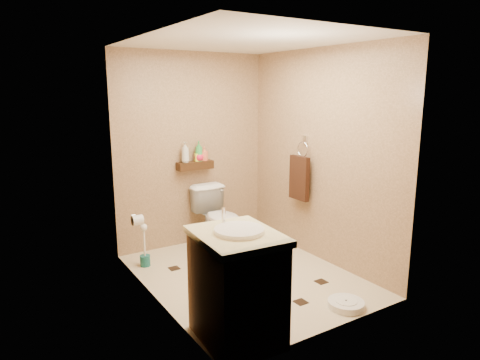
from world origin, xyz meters
TOP-DOWN VIEW (x-y plane):
  - ground at (0.00, 0.00)m, footprint 2.50×2.50m
  - wall_back at (0.00, 1.25)m, footprint 2.00×0.04m
  - wall_front at (0.00, -1.25)m, footprint 2.00×0.04m
  - wall_left at (-1.00, 0.00)m, footprint 0.04×2.50m
  - wall_right at (1.00, 0.00)m, footprint 0.04×2.50m
  - ceiling at (0.00, 0.00)m, footprint 2.00×2.50m
  - wall_shelf at (0.00, 1.17)m, footprint 0.46×0.14m
  - floor_accents at (0.02, -0.05)m, footprint 1.26×1.45m
  - toilet at (0.15, 0.83)m, footprint 0.46×0.77m
  - vanity at (-0.70, -0.95)m, footprint 0.65×0.76m
  - bathroom_scale at (0.40, -1.06)m, footprint 0.43×0.43m
  - toilet_brush at (-0.82, 0.82)m, footprint 0.11×0.11m
  - towel_ring at (0.91, 0.25)m, footprint 0.12×0.30m
  - toilet_paper at (-0.94, 0.65)m, footprint 0.12×0.11m
  - bottle_a at (-0.13, 1.17)m, footprint 0.11×0.11m
  - bottle_b at (0.03, 1.17)m, footprint 0.08×0.08m
  - bottle_c at (0.05, 1.17)m, footprint 0.14×0.14m
  - bottle_d at (0.06, 1.17)m, footprint 0.13×0.13m
  - bottle_e at (0.13, 1.17)m, footprint 0.11×0.11m

SIDE VIEW (x-z plane):
  - ground at x=0.00m, z-range 0.00..0.00m
  - floor_accents at x=0.02m, z-range 0.00..0.01m
  - bathroom_scale at x=0.40m, z-range 0.00..0.07m
  - toilet_brush at x=-0.82m, z-range -0.07..0.42m
  - toilet at x=0.15m, z-range 0.00..0.77m
  - vanity at x=-0.70m, z-range -0.06..0.97m
  - toilet_paper at x=-0.94m, z-range 0.54..0.66m
  - towel_ring at x=0.91m, z-range 0.57..1.33m
  - wall_shelf at x=0.00m, z-range 0.97..1.07m
  - bottle_c at x=0.05m, z-range 1.07..1.22m
  - bottle_b at x=0.03m, z-range 1.07..1.22m
  - bottle_e at x=0.13m, z-range 1.07..1.24m
  - bottle_d at x=0.06m, z-range 1.07..1.32m
  - bottle_a at x=-0.13m, z-range 1.07..1.32m
  - wall_back at x=0.00m, z-range 0.00..2.40m
  - wall_front at x=0.00m, z-range 0.00..2.40m
  - wall_left at x=-1.00m, z-range 0.00..2.40m
  - wall_right at x=1.00m, z-range 0.00..2.40m
  - ceiling at x=0.00m, z-range 2.39..2.41m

